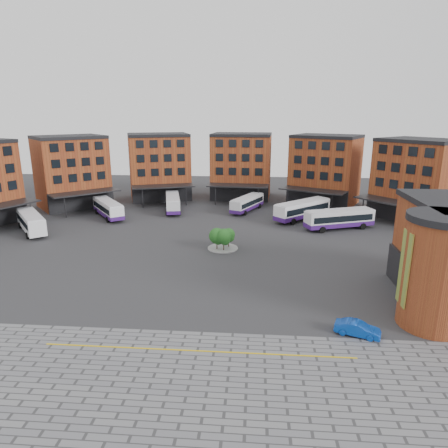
# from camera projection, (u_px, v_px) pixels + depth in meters

# --- Properties ---
(ground) EXTENTS (160.00, 160.00, 0.00)m
(ground) POSITION_uv_depth(u_px,v_px,m) (197.00, 282.00, 46.67)
(ground) COLOR #28282B
(ground) RESTS_ON ground
(paving_zone) EXTENTS (50.00, 22.00, 0.02)m
(paving_zone) POSITION_uv_depth(u_px,v_px,m) (179.00, 423.00, 25.39)
(paving_zone) COLOR slate
(paving_zone) RESTS_ON ground
(yellow_line) EXTENTS (26.00, 0.15, 0.02)m
(yellow_line) POSITION_uv_depth(u_px,v_px,m) (197.00, 351.00, 33.07)
(yellow_line) COLOR gold
(yellow_line) RESTS_ON paving_zone
(main_building) EXTENTS (94.14, 42.48, 14.60)m
(main_building) POSITION_uv_depth(u_px,v_px,m) (200.00, 172.00, 81.79)
(main_building) COLOR brown
(main_building) RESTS_ON ground
(tree_island) EXTENTS (4.40, 4.40, 3.26)m
(tree_island) POSITION_uv_depth(u_px,v_px,m) (222.00, 237.00, 57.06)
(tree_island) COLOR gray
(tree_island) RESTS_ON ground
(bus_a) EXTENTS (9.21, 10.46, 3.22)m
(bus_a) POSITION_uv_depth(u_px,v_px,m) (31.00, 221.00, 65.48)
(bus_a) COLOR white
(bus_a) RESTS_ON ground
(bus_b) EXTENTS (8.85, 10.63, 3.19)m
(bus_b) POSITION_uv_depth(u_px,v_px,m) (108.00, 208.00, 74.93)
(bus_b) COLOR white
(bus_b) RESTS_ON ground
(bus_c) EXTENTS (5.05, 11.59, 3.18)m
(bus_c) POSITION_uv_depth(u_px,v_px,m) (173.00, 202.00, 79.82)
(bus_c) COLOR silver
(bus_c) RESTS_ON ground
(bus_d) EXTENTS (6.66, 10.58, 2.97)m
(bus_d) POSITION_uv_depth(u_px,v_px,m) (247.00, 203.00, 79.65)
(bus_d) COLOR silver
(bus_d) RESTS_ON ground
(bus_e) EXTENTS (11.00, 10.53, 3.49)m
(bus_e) POSITION_uv_depth(u_px,v_px,m) (302.00, 210.00, 73.19)
(bus_e) COLOR white
(bus_e) RESTS_ON ground
(bus_f) EXTENTS (12.18, 6.76, 3.37)m
(bus_f) POSITION_uv_depth(u_px,v_px,m) (339.00, 219.00, 67.22)
(bus_f) COLOR silver
(bus_f) RESTS_ON ground
(blue_car) EXTENTS (4.16, 2.61, 1.30)m
(blue_car) POSITION_uv_depth(u_px,v_px,m) (358.00, 329.00, 35.26)
(blue_car) COLOR #0C3EA8
(blue_car) RESTS_ON ground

